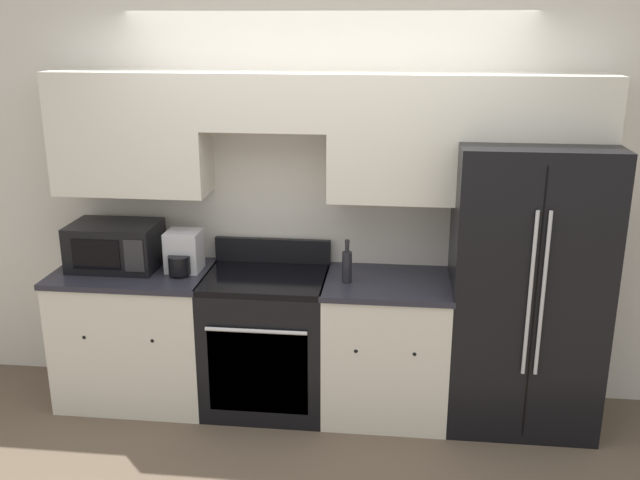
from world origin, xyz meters
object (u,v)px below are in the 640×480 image
Objects in this scene: refrigerator at (524,285)px; microwave at (115,246)px; bottle at (347,266)px; oven_range at (267,340)px.

microwave is at bearing -179.81° from refrigerator.
bottle is at bearing -4.12° from microwave.
refrigerator is 1.10m from bottle.
microwave reaches higher than bottle.
refrigerator is at bearing 6.17° from bottle.
refrigerator is 6.53× the size of bottle.
bottle is (0.52, -0.05, 0.55)m from oven_range.
microwave is at bearing 176.72° from oven_range.
oven_range is 3.90× the size of bottle.
oven_range is 1.66m from refrigerator.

